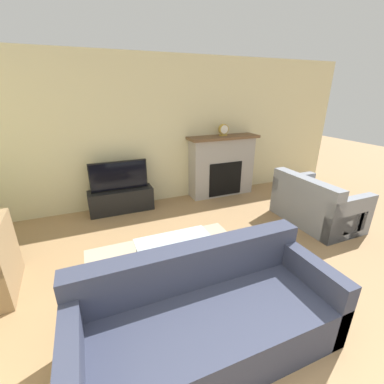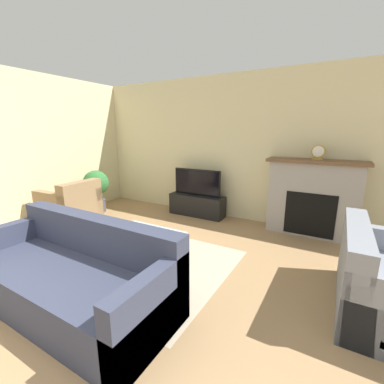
# 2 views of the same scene
# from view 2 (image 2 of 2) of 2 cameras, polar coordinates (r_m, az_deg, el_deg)

# --- Properties ---
(wall_back) EXTENTS (8.95, 0.06, 2.70)m
(wall_back) POSITION_cam_2_polar(r_m,az_deg,el_deg) (5.04, 8.48, 9.52)
(wall_back) COLOR beige
(wall_back) RESTS_ON ground_plane
(wall_left) EXTENTS (0.06, 7.57, 2.70)m
(wall_left) POSITION_cam_2_polar(r_m,az_deg,el_deg) (5.41, -34.35, 7.61)
(wall_left) COLOR beige
(wall_left) RESTS_ON ground_plane
(area_rug) EXTENTS (2.11, 1.92, 0.00)m
(area_rug) POSITION_cam_2_polar(r_m,az_deg,el_deg) (3.53, -10.39, -15.23)
(area_rug) COLOR #B7A88E
(area_rug) RESTS_ON ground_plane
(fireplace) EXTENTS (1.46, 0.43, 1.24)m
(fireplace) POSITION_cam_2_polar(r_m,az_deg,el_deg) (4.59, 25.20, -0.88)
(fireplace) COLOR #9E9993
(fireplace) RESTS_ON ground_plane
(tv_stand) EXTENTS (1.14, 0.35, 0.42)m
(tv_stand) POSITION_cam_2_polar(r_m,az_deg,el_deg) (5.22, 1.13, -2.93)
(tv_stand) COLOR black
(tv_stand) RESTS_ON ground_plane
(tv) EXTENTS (0.99, 0.06, 0.52)m
(tv) POSITION_cam_2_polar(r_m,az_deg,el_deg) (5.11, 1.14, 2.16)
(tv) COLOR black
(tv) RESTS_ON tv_stand
(couch_sectional) EXTENTS (2.17, 0.90, 0.82)m
(couch_sectional) POSITION_cam_2_polar(r_m,az_deg,el_deg) (2.89, -24.88, -16.75)
(couch_sectional) COLOR #33384C
(couch_sectional) RESTS_ON ground_plane
(armchair_by_window) EXTENTS (0.89, 0.84, 0.82)m
(armchair_by_window) POSITION_cam_2_polar(r_m,az_deg,el_deg) (5.21, -25.25, -3.28)
(armchair_by_window) COLOR #8C704C
(armchair_by_window) RESTS_ON ground_plane
(coffee_table) EXTENTS (0.91, 0.72, 0.41)m
(coffee_table) POSITION_cam_2_polar(r_m,az_deg,el_deg) (3.35, -10.98, -9.89)
(coffee_table) COLOR #333338
(coffee_table) RESTS_ON ground_plane
(potted_plant) EXTENTS (0.52, 0.52, 0.88)m
(potted_plant) POSITION_cam_2_polar(r_m,az_deg,el_deg) (5.73, -20.49, 1.15)
(potted_plant) COLOR #47474C
(potted_plant) RESTS_ON ground_plane
(mantel_clock) EXTENTS (0.20, 0.07, 0.23)m
(mantel_clock) POSITION_cam_2_polar(r_m,az_deg,el_deg) (4.48, 26.24, 8.00)
(mantel_clock) COLOR #B79338
(mantel_clock) RESTS_ON fireplace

